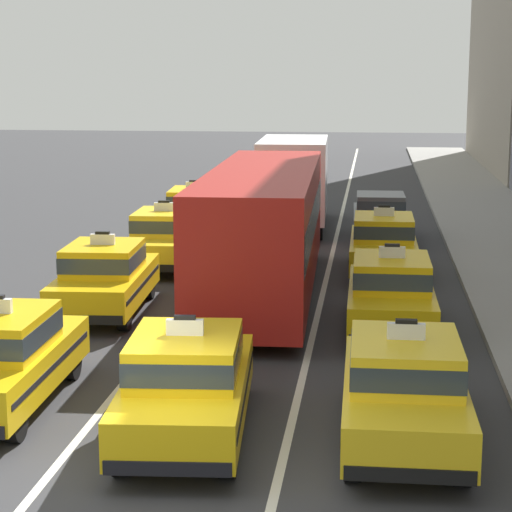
{
  "coord_description": "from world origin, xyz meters",
  "views": [
    {
      "loc": [
        2.82,
        -12.06,
        5.54
      ],
      "look_at": [
        0.12,
        10.02,
        1.3
      ],
      "focal_mm": 67.65,
      "sensor_mm": 36.0,
      "label": 1
    }
  ],
  "objects_px": {
    "taxi_center_nearest": "(187,382)",
    "box_truck_center_third": "(294,180)",
    "taxi_left_second": "(105,277)",
    "taxi_left_fourth": "(195,211)",
    "sedan_right_fourth": "(380,215)",
    "taxi_left_nearest": "(0,357)",
    "taxi_left_third": "(165,237)",
    "taxi_right_third": "(383,243)",
    "taxi_right_nearest": "(404,387)",
    "bus_center_second": "(264,225)",
    "taxi_right_second": "(391,292)"
  },
  "relations": [
    {
      "from": "taxi_left_third",
      "to": "taxi_right_nearest",
      "type": "bearing_deg",
      "value": -63.22
    },
    {
      "from": "box_truck_center_third",
      "to": "taxi_right_nearest",
      "type": "bearing_deg",
      "value": -80.64
    },
    {
      "from": "taxi_left_nearest",
      "to": "taxi_right_nearest",
      "type": "distance_m",
      "value": 6.7
    },
    {
      "from": "box_truck_center_third",
      "to": "taxi_left_nearest",
      "type": "bearing_deg",
      "value": -99.67
    },
    {
      "from": "taxi_left_fourth",
      "to": "sedan_right_fourth",
      "type": "height_order",
      "value": "taxi_left_fourth"
    },
    {
      "from": "taxi_left_third",
      "to": "sedan_right_fourth",
      "type": "height_order",
      "value": "taxi_left_third"
    },
    {
      "from": "taxi_left_fourth",
      "to": "taxi_center_nearest",
      "type": "distance_m",
      "value": 18.58
    },
    {
      "from": "taxi_right_second",
      "to": "box_truck_center_third",
      "type": "bearing_deg",
      "value": 103.17
    },
    {
      "from": "taxi_right_nearest",
      "to": "taxi_left_third",
      "type": "bearing_deg",
      "value": 116.78
    },
    {
      "from": "taxi_left_second",
      "to": "taxi_center_nearest",
      "type": "relative_size",
      "value": 0.99
    },
    {
      "from": "bus_center_second",
      "to": "sedan_right_fourth",
      "type": "relative_size",
      "value": 2.6
    },
    {
      "from": "taxi_left_third",
      "to": "taxi_right_second",
      "type": "distance_m",
      "value": 8.98
    },
    {
      "from": "taxi_left_second",
      "to": "box_truck_center_third",
      "type": "relative_size",
      "value": 0.66
    },
    {
      "from": "taxi_left_second",
      "to": "box_truck_center_third",
      "type": "height_order",
      "value": "box_truck_center_third"
    },
    {
      "from": "taxi_left_fourth",
      "to": "bus_center_second",
      "type": "distance_m",
      "value": 9.37
    },
    {
      "from": "taxi_left_nearest",
      "to": "bus_center_second",
      "type": "relative_size",
      "value": 0.41
    },
    {
      "from": "taxi_left_nearest",
      "to": "taxi_right_third",
      "type": "bearing_deg",
      "value": 61.32
    },
    {
      "from": "taxi_center_nearest",
      "to": "taxi_left_third",
      "type": "bearing_deg",
      "value": 103.67
    },
    {
      "from": "taxi_left_nearest",
      "to": "taxi_right_third",
      "type": "distance_m",
      "value": 13.41
    },
    {
      "from": "taxi_center_nearest",
      "to": "taxi_right_second",
      "type": "height_order",
      "value": "same"
    },
    {
      "from": "taxi_left_fourth",
      "to": "taxi_left_nearest",
      "type": "bearing_deg",
      "value": -90.24
    },
    {
      "from": "taxi_left_nearest",
      "to": "taxi_right_nearest",
      "type": "bearing_deg",
      "value": -6.73
    },
    {
      "from": "bus_center_second",
      "to": "taxi_left_third",
      "type": "bearing_deg",
      "value": 134.09
    },
    {
      "from": "taxi_center_nearest",
      "to": "taxi_right_third",
      "type": "height_order",
      "value": "same"
    },
    {
      "from": "taxi_left_fourth",
      "to": "taxi_center_nearest",
      "type": "height_order",
      "value": "same"
    },
    {
      "from": "box_truck_center_third",
      "to": "taxi_right_nearest",
      "type": "xyz_separation_m",
      "value": [
        3.34,
        -20.25,
        -0.9
      ]
    },
    {
      "from": "taxi_left_third",
      "to": "taxi_center_nearest",
      "type": "distance_m",
      "value": 13.32
    },
    {
      "from": "taxi_center_nearest",
      "to": "taxi_left_nearest",
      "type": "bearing_deg",
      "value": 164.09
    },
    {
      "from": "taxi_right_second",
      "to": "sedan_right_fourth",
      "type": "relative_size",
      "value": 1.05
    },
    {
      "from": "taxi_center_nearest",
      "to": "bus_center_second",
      "type": "bearing_deg",
      "value": 89.47
    },
    {
      "from": "taxi_left_fourth",
      "to": "sedan_right_fourth",
      "type": "xyz_separation_m",
      "value": [
        6.3,
        -0.02,
        -0.03
      ]
    },
    {
      "from": "taxi_left_second",
      "to": "taxi_right_third",
      "type": "bearing_deg",
      "value": 39.41
    },
    {
      "from": "taxi_left_second",
      "to": "box_truck_center_third",
      "type": "xyz_separation_m",
      "value": [
        3.34,
        13.01,
        0.9
      ]
    },
    {
      "from": "taxi_left_third",
      "to": "taxi_right_third",
      "type": "xyz_separation_m",
      "value": [
        6.23,
        -0.22,
        0.0
      ]
    },
    {
      "from": "taxi_left_fourth",
      "to": "bus_center_second",
      "type": "height_order",
      "value": "bus_center_second"
    },
    {
      "from": "taxi_right_third",
      "to": "taxi_center_nearest",
      "type": "bearing_deg",
      "value": -103.62
    },
    {
      "from": "sedan_right_fourth",
      "to": "taxi_left_fourth",
      "type": "bearing_deg",
      "value": 179.83
    },
    {
      "from": "taxi_left_second",
      "to": "taxi_right_nearest",
      "type": "distance_m",
      "value": 9.85
    },
    {
      "from": "taxi_left_nearest",
      "to": "bus_center_second",
      "type": "xyz_separation_m",
      "value": [
        3.44,
        8.65,
        0.94
      ]
    },
    {
      "from": "taxi_left_nearest",
      "to": "taxi_right_third",
      "type": "relative_size",
      "value": 1.01
    },
    {
      "from": "taxi_right_third",
      "to": "sedan_right_fourth",
      "type": "relative_size",
      "value": 1.05
    },
    {
      "from": "taxi_left_second",
      "to": "taxi_right_second",
      "type": "xyz_separation_m",
      "value": [
        6.57,
        -0.82,
        0.0
      ]
    },
    {
      "from": "taxi_left_second",
      "to": "box_truck_center_third",
      "type": "distance_m",
      "value": 13.46
    },
    {
      "from": "taxi_left_fourth",
      "to": "taxi_right_second",
      "type": "xyz_separation_m",
      "value": [
        6.48,
        -11.7,
        0.0
      ]
    },
    {
      "from": "taxi_center_nearest",
      "to": "box_truck_center_third",
      "type": "distance_m",
      "value": 20.45
    },
    {
      "from": "taxi_left_second",
      "to": "sedan_right_fourth",
      "type": "height_order",
      "value": "taxi_left_second"
    },
    {
      "from": "taxi_right_nearest",
      "to": "sedan_right_fourth",
      "type": "bearing_deg",
      "value": 90.87
    },
    {
      "from": "taxi_left_fourth",
      "to": "taxi_right_nearest",
      "type": "relative_size",
      "value": 1.02
    },
    {
      "from": "taxi_center_nearest",
      "to": "box_truck_center_third",
      "type": "xyz_separation_m",
      "value": [
        -0.04,
        20.43,
        0.9
      ]
    },
    {
      "from": "taxi_left_second",
      "to": "taxi_right_third",
      "type": "relative_size",
      "value": 1.02
    }
  ]
}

